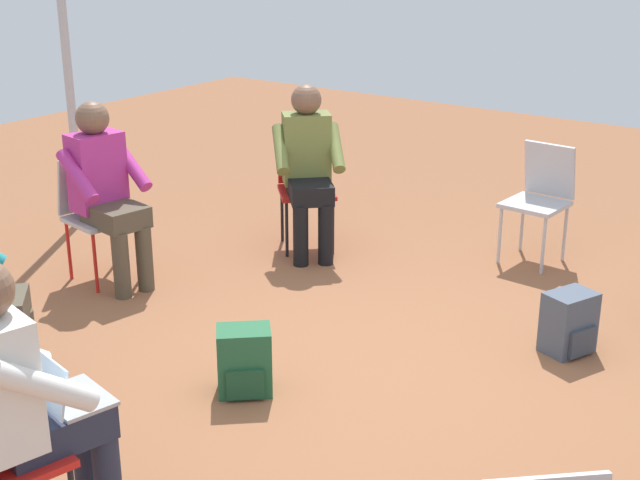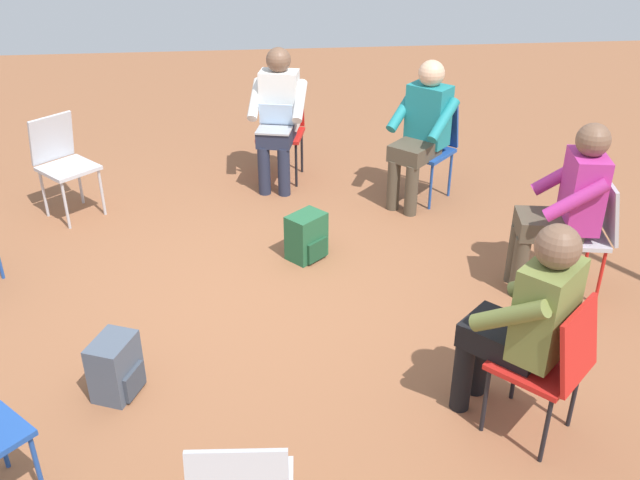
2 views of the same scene
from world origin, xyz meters
name	(u,v)px [view 1 (image 1 of 2)]	position (x,y,z in m)	size (l,w,h in m)	color
ground_plane	(361,371)	(0.00, 0.00, 0.00)	(14.00, 14.00, 0.00)	brown
chair_west	(540,194)	(-2.20, 0.09, 0.50)	(0.46, 0.43, 0.85)	#B7B7BC
chair_southwest	(305,182)	(-1.46, -1.47, 0.50)	(0.59, 0.58, 0.85)	red
chair_south	(95,208)	(-0.11, -2.24, 0.50)	(0.46, 0.50, 0.85)	#B7B7BC
person_with_laptop	(23,392)	(1.95, -0.24, 0.69)	(0.58, 0.57, 1.24)	#23283D
person_in_magenta	(105,185)	(-0.08, -2.08, 0.69)	(0.55, 0.56, 1.24)	#4C4233
person_in_olive	(308,162)	(-1.34, -1.35, 0.69)	(0.63, 0.63, 1.24)	black
backpack_near_laptop_user	(245,364)	(0.54, -0.38, 0.16)	(0.34, 0.34, 0.36)	#235B38
backpack_by_empty_chair	(568,326)	(-0.90, 0.82, 0.16)	(0.33, 0.30, 0.36)	#475160
tent_pole_far	(66,52)	(-0.84, -3.31, 1.37)	(0.07, 0.07, 2.75)	#B2B2B7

